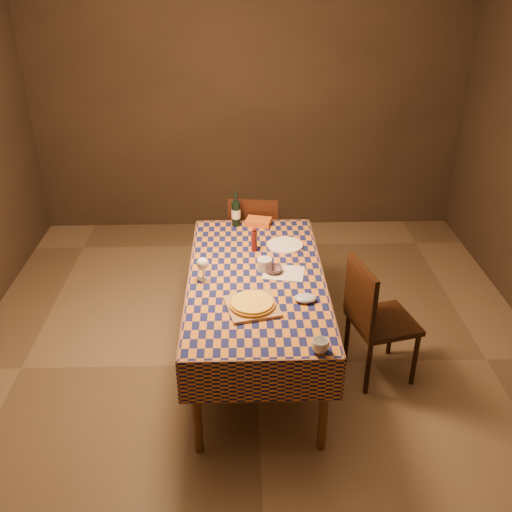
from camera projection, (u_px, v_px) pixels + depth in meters
name	position (u px, v px, depth m)	size (l,w,h in m)	color
room	(256.00, 198.00, 3.66)	(5.00, 5.10, 2.70)	brown
dining_table	(256.00, 285.00, 3.97)	(0.94, 1.84, 0.77)	brown
cutting_board	(252.00, 306.00, 3.58)	(0.31, 0.31, 0.02)	#A1724B
pizza	(252.00, 303.00, 3.57)	(0.32, 0.32, 0.03)	#A6691B
pepper_mill	(254.00, 240.00, 4.22)	(0.05, 0.05, 0.19)	#4C1311
bowl	(273.00, 270.00, 3.97)	(0.13, 0.13, 0.04)	#5D444E
wine_glass	(203.00, 264.00, 3.83)	(0.08, 0.08, 0.17)	white
wine_bottle	(236.00, 213.00, 4.60)	(0.08, 0.08, 0.29)	black
deli_tub	(264.00, 265.00, 3.99)	(0.10, 0.10, 0.09)	silver
takeout_container	(258.00, 222.00, 4.65)	(0.20, 0.14, 0.05)	#BB5418
white_plate	(285.00, 245.00, 4.33)	(0.27, 0.27, 0.02)	white
tumbler	(320.00, 346.00, 3.18)	(0.10, 0.10, 0.08)	silver
flour_patch	(283.00, 273.00, 3.97)	(0.28, 0.22, 0.00)	silver
flour_bag	(305.00, 298.00, 3.65)	(0.14, 0.11, 0.04)	#A4B1D2
chair_far	(254.00, 238.00, 5.00)	(0.47, 0.48, 0.93)	black
chair_right	(373.00, 315.00, 3.95)	(0.52, 0.51, 0.93)	black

